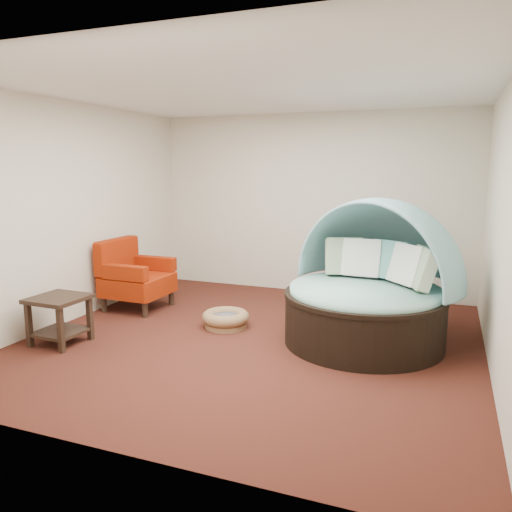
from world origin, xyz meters
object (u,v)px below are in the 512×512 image
(canopy_daybed, at_px, (371,276))
(red_armchair, at_px, (134,277))
(pet_basket, at_px, (226,319))
(side_table, at_px, (59,313))

(canopy_daybed, relative_size, red_armchair, 2.45)
(canopy_daybed, height_order, pet_basket, canopy_daybed)
(canopy_daybed, height_order, side_table, canopy_daybed)
(canopy_daybed, distance_m, pet_basket, 1.87)
(pet_basket, relative_size, red_armchair, 0.70)
(pet_basket, xyz_separation_m, side_table, (-1.51, -1.21, 0.25))
(canopy_daybed, xyz_separation_m, red_armchair, (-3.31, 0.19, -0.31))
(pet_basket, bearing_deg, side_table, -141.26)
(red_armchair, bearing_deg, canopy_daybed, -2.52)
(pet_basket, relative_size, side_table, 1.18)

